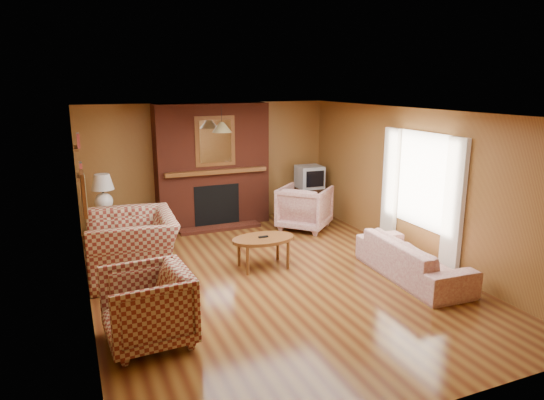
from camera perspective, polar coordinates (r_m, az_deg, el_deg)
name	(u,v)px	position (r m, az deg, el deg)	size (l,w,h in m)	color
floor	(272,277)	(7.21, -0.06, -9.07)	(6.50, 6.50, 0.00)	#4C2310
ceiling	(271,112)	(6.66, -0.06, 10.33)	(6.50, 6.50, 0.00)	silver
wall_back	(209,163)	(9.85, -7.45, 4.30)	(6.50, 6.50, 0.00)	olive
wall_front	(427,284)	(4.18, 17.77, -9.40)	(6.50, 6.50, 0.00)	olive
wall_left	(82,217)	(6.33, -21.41, -1.84)	(6.50, 6.50, 0.00)	olive
wall_right	(415,184)	(8.12, 16.43, 1.83)	(6.50, 6.50, 0.00)	olive
fireplace	(213,166)	(9.61, -7.01, 3.96)	(2.20, 0.82, 2.40)	#5A2113
window_right	(420,191)	(7.95, 17.03, 1.01)	(0.10, 1.85, 2.00)	beige
bookshelf	(79,157)	(8.10, -21.78, 4.75)	(0.09, 0.55, 0.71)	brown
botanical_print	(84,194)	(5.96, -21.28, 0.72)	(0.05, 0.40, 0.50)	brown
pendant_light	(222,127)	(8.85, -5.93, 8.51)	(0.36, 0.36, 0.48)	black
plaid_loveseat	(132,246)	(7.42, -16.13, -5.19)	(1.41, 1.23, 0.92)	maroon
plaid_armchair	(147,307)	(5.55, -14.46, -12.09)	(0.90, 0.92, 0.84)	maroon
floral_sofa	(412,259)	(7.40, 16.20, -6.64)	(1.96, 0.77, 0.57)	beige
floral_armchair	(305,207)	(9.43, 3.87, -0.89)	(0.90, 0.93, 0.84)	beige
coffee_table	(263,241)	(7.43, -1.03, -4.83)	(0.98, 0.61, 0.51)	brown
side_table	(106,228)	(8.94, -18.93, -3.11)	(0.48, 0.48, 0.64)	brown
table_lamp	(103,190)	(8.78, -19.27, 1.09)	(0.38, 0.38, 0.63)	silver
tv_stand	(309,202)	(10.36, 4.37, -0.20)	(0.56, 0.51, 0.62)	black
crt_tv	(310,177)	(10.24, 4.44, 2.74)	(0.53, 0.53, 0.47)	#A8AAB0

